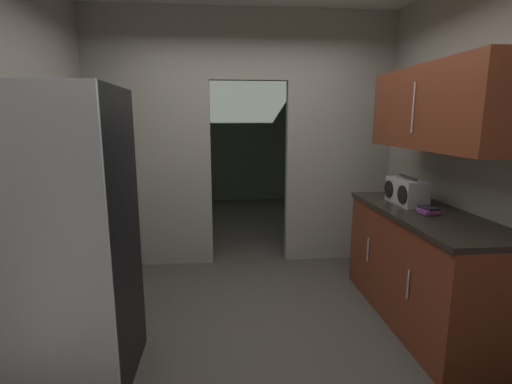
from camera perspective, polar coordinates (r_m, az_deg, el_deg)
name	(u,v)px	position (r m, az deg, el deg)	size (l,w,h in m)	color
ground	(258,338)	(3.07, 0.34, -21.36)	(20.00, 20.00, 0.00)	#47423D
kitchen_partition	(242,134)	(4.23, -2.08, 8.87)	(3.37, 0.12, 2.80)	#9E998C
adjoining_room_shell	(235,134)	(6.50, -3.15, 8.86)	(3.37, 3.46, 2.80)	gray
refrigerator	(55,242)	(2.57, -28.30, -6.76)	(0.84, 0.76, 1.83)	black
lower_cabinet_run	(422,266)	(3.40, 23.98, -10.31)	(0.64, 1.68, 0.92)	maroon
upper_cabinet_counterside	(436,108)	(3.19, 25.79, 11.49)	(0.36, 1.51, 0.62)	maroon
boombox	(406,191)	(3.48, 21.95, 0.08)	(0.21, 0.42, 0.25)	#B2B2B7
book_stack	(428,210)	(3.19, 24.77, -2.57)	(0.14, 0.17, 0.05)	beige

